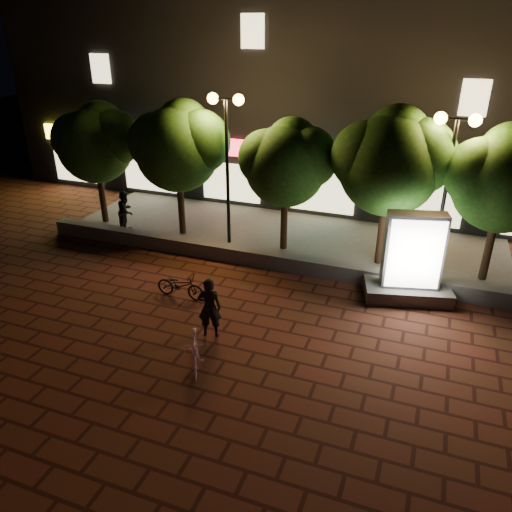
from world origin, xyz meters
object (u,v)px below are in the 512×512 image
at_px(rider, 209,308).
at_px(tree_mid, 288,160).
at_px(tree_far_right, 507,175).
at_px(scooter_parked, 180,285).
at_px(ad_kiosk, 411,265).
at_px(street_lamp_right, 452,155).
at_px(tree_far_left, 97,140).
at_px(scooter_pink, 195,351).
at_px(pedestrian, 126,211).
at_px(tree_left, 179,144).
at_px(street_lamp_left, 226,132).
at_px(tree_right, 392,159).

bearing_deg(rider, tree_mid, -109.97).
height_order(tree_far_right, scooter_parked, tree_far_right).
bearing_deg(tree_far_right, ad_kiosk, -137.72).
height_order(tree_far_right, ad_kiosk, tree_far_right).
bearing_deg(street_lamp_right, ad_kiosk, -109.60).
height_order(tree_far_left, rider, tree_far_left).
bearing_deg(scooter_pink, scooter_parked, 97.86).
distance_m(scooter_pink, pedestrian, 8.88).
bearing_deg(ad_kiosk, rider, -140.57).
relative_size(tree_left, scooter_parked, 3.25).
bearing_deg(street_lamp_left, tree_left, 172.30).
xyz_separation_m(tree_far_left, tree_right, (10.80, 0.00, 0.27)).
height_order(tree_left, ad_kiosk, tree_left).
height_order(tree_far_left, ad_kiosk, tree_far_left).
height_order(ad_kiosk, pedestrian, ad_kiosk).
height_order(street_lamp_right, scooter_pink, street_lamp_right).
bearing_deg(scooter_pink, rider, 73.64).
bearing_deg(street_lamp_right, tree_far_left, 178.79).
bearing_deg(street_lamp_right, tree_far_right, 9.61).
bearing_deg(scooter_pink, street_lamp_right, 27.10).
distance_m(tree_far_left, tree_left, 3.51).
height_order(street_lamp_left, scooter_pink, street_lamp_left).
relative_size(street_lamp_right, ad_kiosk, 1.88).
xyz_separation_m(tree_far_left, street_lamp_left, (5.45, -0.26, 0.74)).
height_order(tree_right, street_lamp_left, street_lamp_left).
bearing_deg(tree_mid, ad_kiosk, -24.32).
bearing_deg(street_lamp_left, street_lamp_right, 0.00).
height_order(tree_far_left, scooter_pink, tree_far_left).
xyz_separation_m(tree_left, scooter_parked, (2.14, -4.27, -3.05)).
distance_m(street_lamp_left, pedestrian, 5.18).
xyz_separation_m(tree_right, scooter_parked, (-5.16, -4.27, -3.17)).
distance_m(tree_mid, rider, 6.20).
height_order(tree_right, scooter_parked, tree_right).
distance_m(tree_far_left, pedestrian, 2.85).
relative_size(tree_left, ad_kiosk, 1.85).
xyz_separation_m(tree_right, street_lamp_right, (1.64, -0.26, 0.33)).
bearing_deg(scooter_parked, tree_far_right, -62.30).
bearing_deg(tree_right, tree_left, -180.00).
bearing_deg(tree_right, street_lamp_left, -177.19).
relative_size(tree_right, tree_far_right, 1.06).
bearing_deg(rider, ad_kiosk, -158.38).
relative_size(street_lamp_right, scooter_parked, 3.31).
relative_size(scooter_parked, pedestrian, 0.96).
xyz_separation_m(tree_far_left, tree_mid, (7.50, -0.00, -0.08)).
relative_size(tree_far_left, tree_right, 0.91).
relative_size(tree_right, scooter_parked, 3.37).
height_order(tree_left, street_lamp_right, street_lamp_right).
distance_m(tree_far_left, street_lamp_left, 5.50).
distance_m(tree_left, street_lamp_left, 2.05).
bearing_deg(tree_right, tree_far_right, -0.00).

